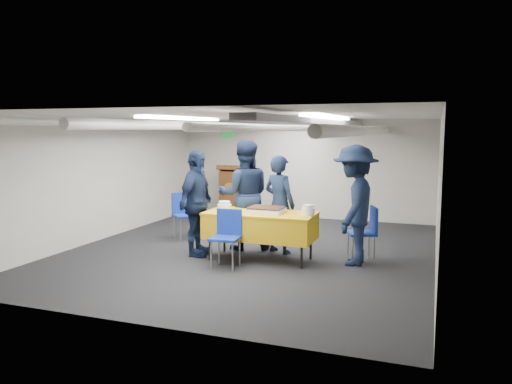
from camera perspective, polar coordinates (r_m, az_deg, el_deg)
ground at (r=8.68m, az=-0.54°, el=-6.69°), size 7.00×7.00×0.00m
room_shell at (r=8.78m, az=0.95°, el=5.42°), size 6.00×7.00×2.30m
serving_table at (r=7.97m, az=0.51°, el=-3.83°), size 1.75×0.82×0.77m
sheet_cake at (r=7.89m, az=1.19°, el=-2.04°), size 0.56×0.43×0.10m
plate_stack_left at (r=8.09m, az=-3.62°, el=-1.65°), size 0.23×0.23×0.16m
plate_stack_right at (r=7.65m, az=5.99°, el=-2.13°), size 0.20×0.20×0.17m
podium at (r=11.94m, az=-2.64°, el=0.10°), size 0.62×0.53×1.25m
chair_near at (r=7.61m, az=-3.31°, el=-4.57°), size 0.45×0.45×0.87m
chair_right at (r=8.09m, az=12.56°, el=-4.03°), size 0.54×0.54×0.87m
chair_left at (r=9.66m, az=-8.24°, el=-2.13°), size 0.59×0.59×0.87m
sailor_a at (r=8.40m, az=2.70°, el=-1.40°), size 0.71×0.59×1.66m
sailor_b at (r=8.64m, az=-1.34°, el=-0.34°), size 1.13×1.02×1.90m
sailor_c at (r=8.25m, az=-6.83°, el=-1.27°), size 0.45×1.03×1.75m
sailor_d at (r=7.81m, az=11.20°, el=-1.45°), size 0.72×1.21×1.85m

